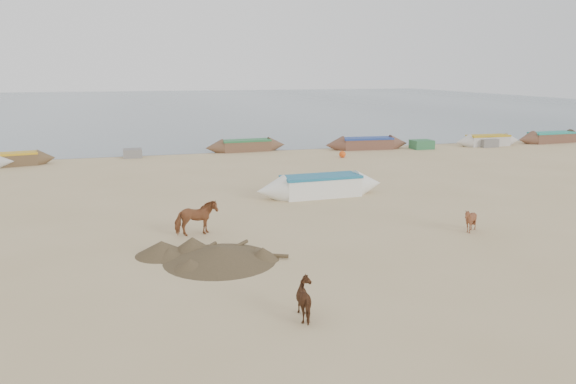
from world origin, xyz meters
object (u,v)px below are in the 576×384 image
object	(u,v)px
calf_front	(470,220)
calf_right	(309,299)
near_canoe	(321,186)
cow_adult	(196,218)

from	to	relation	value
calf_front	calf_right	bearing A→B (deg)	-51.90
calf_front	near_canoe	distance (m)	7.65
cow_adult	calf_right	xyz separation A→B (m)	(1.69, -7.43, -0.16)
calf_right	near_canoe	distance (m)	12.89
cow_adult	calf_front	distance (m)	9.69
calf_front	near_canoe	world-z (taller)	near_canoe
near_canoe	calf_front	bearing A→B (deg)	-68.32
calf_right	near_canoe	size ratio (longest dim) A/B	0.15
cow_adult	near_canoe	xyz separation A→B (m)	(6.23, 4.63, -0.13)
calf_right	near_canoe	bearing A→B (deg)	-41.44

